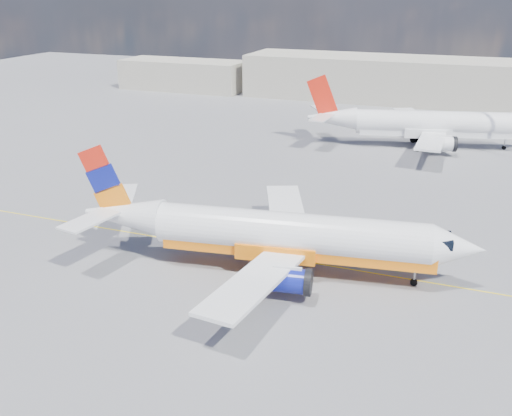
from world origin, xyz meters
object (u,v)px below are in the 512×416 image
(second_jet, at_px, (427,124))
(gse_tug, at_px, (398,244))
(traffic_cone, at_px, (211,239))
(main_jet, at_px, (278,235))

(second_jet, height_order, gse_tug, second_jet)
(traffic_cone, bearing_deg, second_jet, 69.66)
(gse_tug, xyz_separation_m, traffic_cone, (-15.36, -3.25, -0.63))
(gse_tug, relative_size, traffic_cone, 5.72)
(main_jet, xyz_separation_m, second_jet, (7.09, 41.50, 0.06))
(gse_tug, bearing_deg, traffic_cone, -145.77)
(second_jet, bearing_deg, main_jet, -113.69)
(second_jet, bearing_deg, traffic_cone, -124.34)
(main_jet, distance_m, gse_tug, 10.70)
(main_jet, distance_m, traffic_cone, 8.31)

